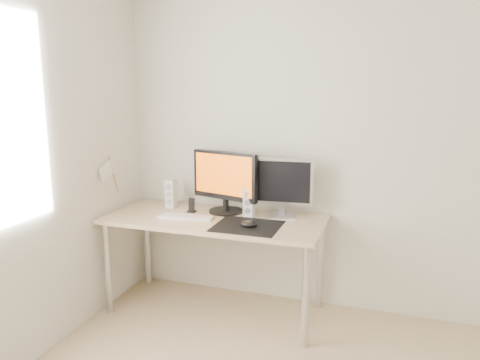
# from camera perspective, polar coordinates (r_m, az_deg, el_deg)

# --- Properties ---
(wall_back) EXTENTS (3.50, 0.00, 3.50)m
(wall_back) POSITION_cam_1_polar(r_m,az_deg,el_deg) (3.48, 13.55, 4.04)
(wall_back) COLOR silver
(wall_back) RESTS_ON ground
(mousepad) EXTENTS (0.45, 0.40, 0.00)m
(mousepad) POSITION_cam_1_polar(r_m,az_deg,el_deg) (3.23, 0.91, -5.63)
(mousepad) COLOR black
(mousepad) RESTS_ON desk
(mouse) EXTENTS (0.12, 0.07, 0.04)m
(mouse) POSITION_cam_1_polar(r_m,az_deg,el_deg) (3.19, 1.09, -5.41)
(mouse) COLOR black
(mouse) RESTS_ON mousepad
(desk) EXTENTS (1.60, 0.70, 0.73)m
(desk) POSITION_cam_1_polar(r_m,az_deg,el_deg) (3.46, -3.11, -5.83)
(desk) COLOR #D1B587
(desk) RESTS_ON ground
(main_monitor) EXTENTS (0.54, 0.32, 0.47)m
(main_monitor) POSITION_cam_1_polar(r_m,az_deg,el_deg) (3.51, -1.85, 0.03)
(main_monitor) COLOR black
(main_monitor) RESTS_ON desk
(second_monitor) EXTENTS (0.45, 0.18, 0.43)m
(second_monitor) POSITION_cam_1_polar(r_m,az_deg,el_deg) (3.42, 5.17, -0.56)
(second_monitor) COLOR silver
(second_monitor) RESTS_ON desk
(speaker_left) EXTENTS (0.07, 0.09, 0.23)m
(speaker_left) POSITION_cam_1_polar(r_m,az_deg,el_deg) (3.73, -8.40, -1.62)
(speaker_left) COLOR white
(speaker_left) RESTS_ON desk
(speaker_right) EXTENTS (0.07, 0.09, 0.23)m
(speaker_right) POSITION_cam_1_polar(r_m,az_deg,el_deg) (3.44, 1.12, -2.61)
(speaker_right) COLOR white
(speaker_right) RESTS_ON desk
(keyboard) EXTENTS (0.43, 0.14, 0.02)m
(keyboard) POSITION_cam_1_polar(r_m,az_deg,el_deg) (3.45, -6.59, -4.48)
(keyboard) COLOR silver
(keyboard) RESTS_ON desk
(phone_dock) EXTENTS (0.06, 0.05, 0.11)m
(phone_dock) POSITION_cam_1_polar(r_m,az_deg,el_deg) (3.58, -5.91, -3.41)
(phone_dock) COLOR black
(phone_dock) RESTS_ON desk
(pennant) EXTENTS (0.01, 0.23, 0.29)m
(pennant) POSITION_cam_1_polar(r_m,az_deg,el_deg) (3.61, -15.75, 0.95)
(pennant) COLOR #A57F54
(pennant) RESTS_ON wall_left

